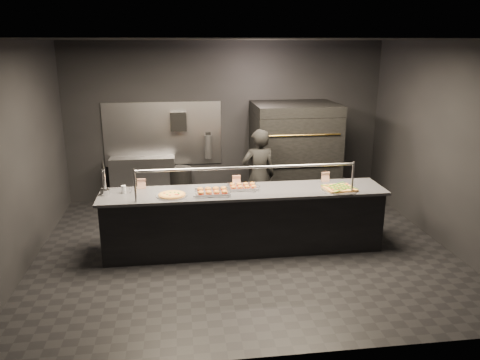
# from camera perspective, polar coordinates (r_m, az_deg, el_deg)

# --- Properties ---
(room) EXTENTS (6.04, 6.00, 3.00)m
(room) POSITION_cam_1_polar(r_m,az_deg,el_deg) (6.61, 0.24, 3.61)
(room) COLOR black
(room) RESTS_ON ground
(service_counter) EXTENTS (4.10, 0.78, 1.37)m
(service_counter) POSITION_cam_1_polar(r_m,az_deg,el_deg) (6.87, 0.48, -4.90)
(service_counter) COLOR black
(service_counter) RESTS_ON ground
(pizza_oven) EXTENTS (1.50, 1.23, 1.91)m
(pizza_oven) POSITION_cam_1_polar(r_m,az_deg,el_deg) (8.73, 6.57, 3.11)
(pizza_oven) COLOR black
(pizza_oven) RESTS_ON ground
(prep_shelf) EXTENTS (1.20, 0.35, 0.90)m
(prep_shelf) POSITION_cam_1_polar(r_m,az_deg,el_deg) (9.04, -11.70, -0.05)
(prep_shelf) COLOR #99999E
(prep_shelf) RESTS_ON ground
(towel_dispenser) EXTENTS (0.30, 0.20, 0.35)m
(towel_dispenser) POSITION_cam_1_polar(r_m,az_deg,el_deg) (8.84, -7.52, 7.10)
(towel_dispenser) COLOR black
(towel_dispenser) RESTS_ON room
(fire_extinguisher) EXTENTS (0.14, 0.14, 0.51)m
(fire_extinguisher) POSITION_cam_1_polar(r_m,az_deg,el_deg) (8.96, -3.88, 4.14)
(fire_extinguisher) COLOR #B2B2B7
(fire_extinguisher) RESTS_ON room
(beer_tap) EXTENTS (0.13, 0.19, 0.51)m
(beer_tap) POSITION_cam_1_polar(r_m,az_deg,el_deg) (6.75, -16.19, -0.55)
(beer_tap) COLOR silver
(beer_tap) RESTS_ON service_counter
(round_pizza) EXTENTS (0.43, 0.43, 0.03)m
(round_pizza) POSITION_cam_1_polar(r_m,az_deg,el_deg) (6.54, -8.29, -1.82)
(round_pizza) COLOR silver
(round_pizza) RESTS_ON service_counter
(slider_tray_a) EXTENTS (0.55, 0.45, 0.08)m
(slider_tray_a) POSITION_cam_1_polar(r_m,az_deg,el_deg) (6.58, -3.39, -1.42)
(slider_tray_a) COLOR silver
(slider_tray_a) RESTS_ON service_counter
(slider_tray_b) EXTENTS (0.51, 0.45, 0.07)m
(slider_tray_b) POSITION_cam_1_polar(r_m,az_deg,el_deg) (6.81, 0.37, -0.80)
(slider_tray_b) COLOR silver
(slider_tray_b) RESTS_ON service_counter
(square_pizza) EXTENTS (0.53, 0.53, 0.05)m
(square_pizza) POSITION_cam_1_polar(r_m,az_deg,el_deg) (6.90, 12.01, -1.00)
(square_pizza) COLOR silver
(square_pizza) RESTS_ON service_counter
(condiment_jar) EXTENTS (0.16, 0.06, 0.11)m
(condiment_jar) POSITION_cam_1_polar(r_m,az_deg,el_deg) (6.79, -13.72, -1.12)
(condiment_jar) COLOR silver
(condiment_jar) RESTS_ON service_counter
(tent_cards) EXTENTS (2.88, 0.04, 0.15)m
(tent_cards) POSITION_cam_1_polar(r_m,az_deg,el_deg) (6.95, -0.49, -0.01)
(tent_cards) COLOR white
(tent_cards) RESTS_ON service_counter
(trash_bin) EXTENTS (0.42, 0.42, 0.70)m
(trash_bin) POSITION_cam_1_polar(r_m,az_deg,el_deg) (8.95, -7.23, -0.66)
(trash_bin) COLOR black
(trash_bin) RESTS_ON ground
(worker) EXTENTS (0.63, 0.46, 1.61)m
(worker) POSITION_cam_1_polar(r_m,az_deg,el_deg) (7.86, 2.28, 0.48)
(worker) COLOR black
(worker) RESTS_ON ground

